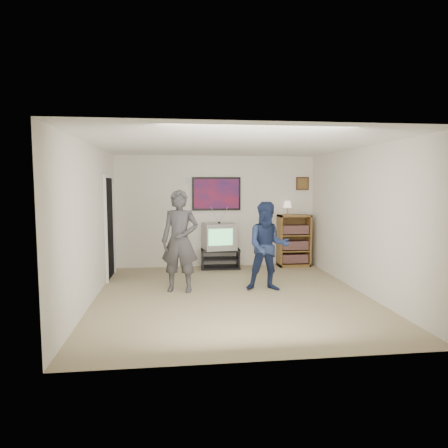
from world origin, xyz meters
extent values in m
cube|color=#897B57|center=(0.00, 0.00, 0.00)|extent=(4.50, 5.00, 0.01)
cube|color=white|center=(0.00, 0.00, 2.50)|extent=(4.50, 5.00, 0.01)
cube|color=silver|center=(0.00, 2.50, 1.25)|extent=(4.50, 0.01, 2.50)
cube|color=silver|center=(-2.25, 0.00, 1.25)|extent=(0.01, 5.00, 2.50)
cube|color=silver|center=(2.25, 0.00, 1.25)|extent=(0.01, 5.00, 2.50)
cube|color=black|center=(0.06, 2.23, 0.41)|extent=(0.88, 0.51, 0.04)
cube|color=black|center=(0.06, 2.23, 0.02)|extent=(0.88, 0.51, 0.04)
cube|color=black|center=(-0.34, 2.23, 0.21)|extent=(0.06, 0.46, 0.43)
cube|color=black|center=(0.46, 2.23, 0.21)|extent=(0.06, 0.46, 0.43)
imported|color=#38383B|center=(-0.85, 0.41, 0.89)|extent=(0.72, 0.56, 1.77)
imported|color=#1B274A|center=(0.68, 0.29, 0.78)|extent=(0.83, 0.68, 1.56)
cube|color=white|center=(-0.80, 0.62, 1.28)|extent=(0.08, 0.14, 0.04)
cube|color=white|center=(0.62, 0.51, 1.09)|extent=(0.08, 0.13, 0.04)
cube|color=black|center=(0.00, 2.48, 1.65)|extent=(1.10, 0.03, 0.75)
cube|color=white|center=(-0.55, 2.48, 1.95)|extent=(0.28, 0.02, 0.14)
cube|color=#402814|center=(2.00, 2.48, 1.88)|extent=(0.30, 0.03, 0.30)
cube|color=black|center=(-2.23, 1.60, 1.00)|extent=(0.03, 0.85, 2.00)
camera|label=1|loc=(-0.93, -6.48, 1.87)|focal=32.00mm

